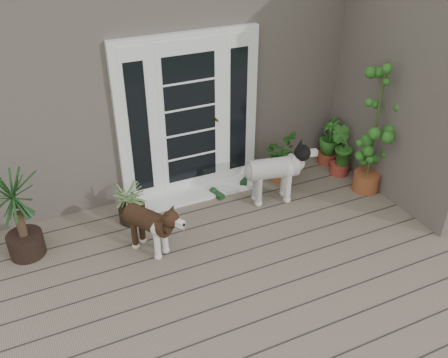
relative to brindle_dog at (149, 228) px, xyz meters
name	(u,v)px	position (x,y,z in m)	size (l,w,h in m)	color
deck	(285,288)	(1.13, -1.13, -0.37)	(6.20, 4.60, 0.12)	#6B5B4C
house_main	(154,45)	(1.13, 3.12, 1.12)	(7.40, 4.00, 3.10)	#665E54
house_wing	(442,82)	(4.03, -0.03, 1.12)	(1.60, 2.40, 3.10)	#665E54
door_unit	(189,116)	(0.93, 1.07, 0.76)	(1.90, 0.14, 2.15)	white
door_step	(198,193)	(0.93, 0.87, -0.29)	(1.60, 0.40, 0.05)	white
brindle_dog	(149,228)	(0.00, 0.00, 0.00)	(0.32, 0.75, 0.62)	#3C2516
white_dog	(273,177)	(1.78, 0.32, 0.05)	(0.37, 0.87, 0.72)	white
spider_plant	(131,200)	(-0.03, 0.66, -0.02)	(0.55, 0.55, 0.59)	#899B5F
yucca	(18,215)	(-1.30, 0.52, 0.23)	(0.75, 0.75, 1.09)	black
herb_a	(280,161)	(2.13, 0.73, 0.00)	(0.49, 0.49, 0.62)	#194F16
herb_b	(340,158)	(3.02, 0.52, -0.05)	(0.35, 0.35, 0.52)	#185117
herb_c	(329,145)	(3.06, 0.87, -0.02)	(0.37, 0.37, 0.58)	#1B5A19
sapling	(375,128)	(3.09, 0.01, 0.63)	(0.55, 0.55, 1.88)	#164E1A
clog_left	(217,194)	(1.15, 0.71, -0.27)	(0.12, 0.27, 0.08)	#173A1A
clog_right	(244,181)	(1.63, 0.84, -0.27)	(0.13, 0.29, 0.09)	#143218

